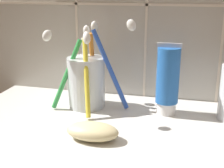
{
  "coord_description": "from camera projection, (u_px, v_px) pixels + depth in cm",
  "views": [
    {
      "loc": [
        10.46,
        -46.7,
        25.55
      ],
      "look_at": [
        -2.17,
        4.04,
        9.06
      ],
      "focal_mm": 50.0,
      "sensor_mm": 36.0,
      "label": 1
    }
  ],
  "objects": [
    {
      "name": "toothbrush_cup",
      "position": [
        87.0,
        80.0,
        0.62
      ],
      "size": [
        17.59,
        13.29,
        18.04
      ],
      "color": "silver",
      "rests_on": "sink_counter"
    },
    {
      "name": "soap_bar",
      "position": [
        92.0,
        131.0,
        0.5
      ],
      "size": [
        8.59,
        4.86,
        2.81
      ],
      "primitive_type": "ellipsoid",
      "color": "beige",
      "rests_on": "sink_counter"
    },
    {
      "name": "sink_counter",
      "position": [
        119.0,
        137.0,
        0.53
      ],
      "size": [
        61.37,
        38.55,
        2.0
      ],
      "primitive_type": "cube",
      "color": "silver",
      "rests_on": "ground"
    },
    {
      "name": "toothpaste_tube",
      "position": [
        168.0,
        80.0,
        0.58
      ],
      "size": [
        4.5,
        4.28,
        13.69
      ],
      "color": "white",
      "rests_on": "sink_counter"
    }
  ]
}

